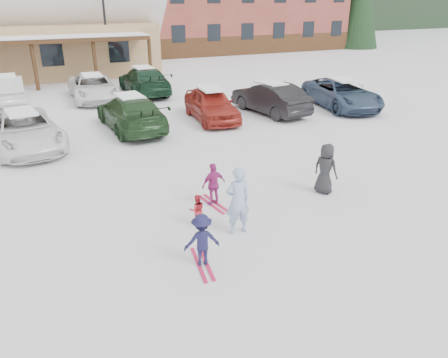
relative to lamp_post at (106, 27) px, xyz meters
name	(u,v)px	position (x,y,z in m)	size (l,w,h in m)	color
ground	(229,232)	(-1.26, -23.11, -3.49)	(160.00, 160.00, 0.00)	white
lamp_post	(106,27)	(0.00, 0.00, 0.00)	(0.50, 0.25, 6.17)	black
adult_skier	(238,201)	(-1.08, -23.21, -2.62)	(0.64, 0.42, 1.75)	#93A9D2
toddler_red	(197,210)	(-1.86, -22.45, -3.07)	(0.41, 0.32, 0.85)	red
child_navy	(202,240)	(-2.39, -24.18, -2.88)	(0.79, 0.45, 1.22)	#17163B
skis_child_navy	(202,264)	(-2.39, -24.18, -3.47)	(0.20, 1.40, 0.03)	#BE1B46
child_magenta	(214,184)	(-1.02, -21.53, -2.87)	(0.73, 0.30, 1.24)	#A52772
skis_child_magenta	(214,204)	(-1.02, -21.53, -3.47)	(0.20, 1.40, 0.03)	#BE1B46
bystander_dark	(326,169)	(2.32, -22.10, -2.73)	(0.75, 0.49, 1.53)	black
parked_car_2	(24,130)	(-5.75, -14.02, -2.77)	(2.38, 5.15, 1.43)	white
parked_car_3	(131,113)	(-1.45, -13.16, -2.74)	(2.10, 5.17, 1.50)	#213E20
parked_car_4	(211,104)	(2.35, -13.11, -2.74)	(1.76, 4.38, 1.49)	#9F291F
parked_car_5	(270,98)	(5.50, -13.11, -2.73)	(1.61, 4.61, 1.52)	black
parked_car_6	(342,94)	(9.52, -13.56, -2.76)	(2.42, 5.26, 1.46)	#344662
parked_car_9	(8,90)	(-6.43, -5.49, -2.75)	(1.57, 4.50, 1.48)	silver
parked_car_10	(93,87)	(-2.09, -6.53, -2.78)	(2.35, 5.09, 1.41)	white
parked_car_11	(144,81)	(0.93, -6.06, -2.71)	(2.19, 5.39, 1.57)	#143320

